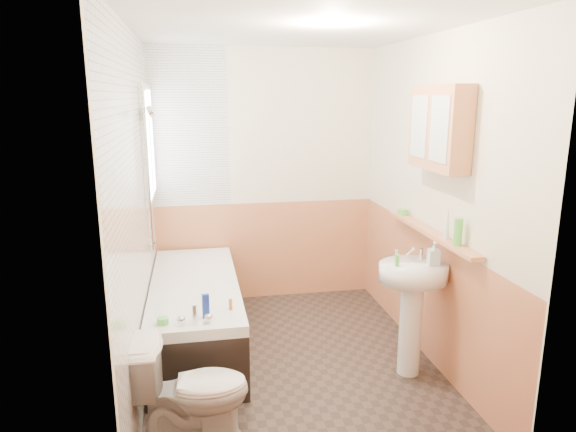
% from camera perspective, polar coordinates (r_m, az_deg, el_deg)
% --- Properties ---
extents(floor, '(2.80, 2.80, 0.00)m').
position_cam_1_polar(floor, '(4.21, 0.39, -15.90)').
color(floor, '#2B221F').
rests_on(floor, ground).
extents(ceiling, '(2.80, 2.80, 0.00)m').
position_cam_1_polar(ceiling, '(3.70, 0.45, 20.22)').
color(ceiling, white).
rests_on(ceiling, ground).
extents(wall_back, '(2.20, 0.02, 2.50)m').
position_cam_1_polar(wall_back, '(5.13, -2.58, 4.27)').
color(wall_back, '#F1E6C7').
rests_on(wall_back, ground).
extents(wall_front, '(2.20, 0.02, 2.50)m').
position_cam_1_polar(wall_front, '(2.44, 6.75, -6.00)').
color(wall_front, '#F1E6C7').
rests_on(wall_front, ground).
extents(wall_left, '(0.02, 2.80, 2.50)m').
position_cam_1_polar(wall_left, '(3.72, -16.62, 0.26)').
color(wall_left, '#F1E6C7').
rests_on(wall_left, ground).
extents(wall_right, '(0.02, 2.80, 2.50)m').
position_cam_1_polar(wall_right, '(4.12, 15.78, 1.53)').
color(wall_right, '#F1E6C7').
rests_on(wall_right, ground).
extents(wainscot_right, '(0.01, 2.80, 1.00)m').
position_cam_1_polar(wainscot_right, '(4.32, 14.88, -8.27)').
color(wainscot_right, '#DA8859').
rests_on(wainscot_right, wall_right).
extents(wainscot_front, '(2.20, 0.01, 1.00)m').
position_cam_1_polar(wainscot_front, '(2.80, 6.16, -20.51)').
color(wainscot_front, '#DA8859').
rests_on(wainscot_front, wall_front).
extents(wainscot_back, '(2.20, 0.01, 1.00)m').
position_cam_1_polar(wainscot_back, '(5.28, -2.47, -3.83)').
color(wainscot_back, '#DA8859').
rests_on(wainscot_back, wall_back).
extents(tile_cladding_left, '(0.01, 2.80, 2.50)m').
position_cam_1_polar(tile_cladding_left, '(3.72, -16.28, 0.27)').
color(tile_cladding_left, white).
rests_on(tile_cladding_left, wall_left).
extents(tile_return_back, '(0.75, 0.01, 1.50)m').
position_cam_1_polar(tile_return_back, '(5.00, -10.97, 9.58)').
color(tile_return_back, white).
rests_on(tile_return_back, wall_back).
extents(window, '(0.03, 0.79, 0.99)m').
position_cam_1_polar(window, '(4.59, -15.18, 7.80)').
color(window, white).
rests_on(window, wall_left).
extents(bathtub, '(0.70, 1.83, 0.71)m').
position_cam_1_polar(bathtub, '(4.40, -10.23, -10.48)').
color(bathtub, black).
rests_on(bathtub, floor).
extents(shower_riser, '(0.11, 0.09, 1.31)m').
position_cam_1_polar(shower_riser, '(4.14, -15.27, 6.53)').
color(shower_riser, silver).
rests_on(shower_riser, wall_left).
extents(toilet, '(0.69, 0.40, 0.67)m').
position_cam_1_polar(toilet, '(3.28, -10.57, -18.56)').
color(toilet, white).
rests_on(toilet, floor).
extents(sink, '(0.51, 0.41, 0.98)m').
position_cam_1_polar(sink, '(3.91, 13.62, -8.60)').
color(sink, white).
rests_on(sink, floor).
extents(pine_shelf, '(0.10, 1.37, 0.03)m').
position_cam_1_polar(pine_shelf, '(4.03, 15.44, -1.72)').
color(pine_shelf, '#DA8859').
rests_on(pine_shelf, wall_right).
extents(medicine_cabinet, '(0.17, 0.65, 0.59)m').
position_cam_1_polar(medicine_cabinet, '(3.80, 16.46, 9.39)').
color(medicine_cabinet, '#DA8859').
rests_on(medicine_cabinet, wall_right).
extents(foam_can, '(0.06, 0.06, 0.19)m').
position_cam_1_polar(foam_can, '(3.64, 18.37, -1.70)').
color(foam_can, '#59C647').
rests_on(foam_can, pine_shelf).
extents(green_bottle, '(0.05, 0.05, 0.23)m').
position_cam_1_polar(green_bottle, '(3.77, 17.29, -0.83)').
color(green_bottle, silver).
rests_on(green_bottle, pine_shelf).
extents(black_jar, '(0.08, 0.08, 0.05)m').
position_cam_1_polar(black_jar, '(4.47, 12.65, 0.44)').
color(black_jar, '#59C647').
rests_on(black_jar, pine_shelf).
extents(soap_bottle, '(0.10, 0.18, 0.08)m').
position_cam_1_polar(soap_bottle, '(3.81, 15.86, -4.70)').
color(soap_bottle, silver).
rests_on(soap_bottle, sink).
extents(clear_bottle, '(0.04, 0.04, 0.09)m').
position_cam_1_polar(clear_bottle, '(3.72, 12.04, -4.86)').
color(clear_bottle, '#59C647').
rests_on(clear_bottle, sink).
extents(blue_gel, '(0.05, 0.04, 0.17)m').
position_cam_1_polar(blue_gel, '(3.59, -9.13, -9.86)').
color(blue_gel, '#19339E').
rests_on(blue_gel, bathtub).
extents(cream_jar, '(0.08, 0.08, 0.05)m').
position_cam_1_polar(cream_jar, '(3.58, -13.74, -11.25)').
color(cream_jar, '#59C647').
rests_on(cream_jar, bathtub).
extents(orange_bottle, '(0.03, 0.03, 0.08)m').
position_cam_1_polar(orange_bottle, '(3.71, -6.40, -9.73)').
color(orange_bottle, orange).
rests_on(orange_bottle, bathtub).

